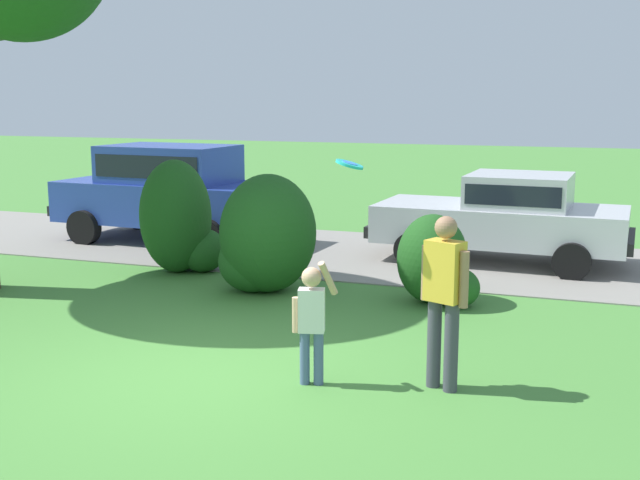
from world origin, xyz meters
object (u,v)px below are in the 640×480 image
parked_suv (170,188)px  frisbee (349,164)px  child_thrower (312,315)px  parked_sedan (506,215)px  adult_onlooker (444,293)px

parked_suv → frisbee: size_ratio=17.09×
child_thrower → parked_sedan: bearing=80.3°
parked_sedan → parked_suv: size_ratio=0.93×
frisbee → adult_onlooker: frisbee is taller
child_thrower → adult_onlooker: 1.33m
parked_suv → adult_onlooker: (6.63, -6.19, -0.09)m
parked_suv → parked_sedan: bearing=1.5°
parked_sedan → adult_onlooker: adult_onlooker is taller
frisbee → adult_onlooker: (0.95, 0.09, -1.24)m
parked_suv → frisbee: (5.68, -6.28, 1.14)m
parked_suv → adult_onlooker: size_ratio=2.75×
parked_sedan → frisbee: 6.64m
parked_sedan → child_thrower: size_ratio=3.48×
child_thrower → adult_onlooker: size_ratio=0.74×
parked_sedan → child_thrower: parked_sedan is taller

